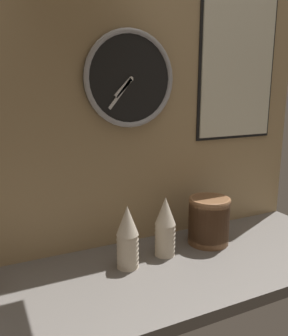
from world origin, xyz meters
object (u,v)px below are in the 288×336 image
object	(u,v)px
cup_stack_center_right	(165,226)
menu_board	(238,66)
cup_stack_center	(128,237)
bowl_stack_right	(209,220)
wall_clock	(130,79)

from	to	relation	value
cup_stack_center_right	menu_board	bearing A→B (deg)	20.59
cup_stack_center	bowl_stack_right	bearing A→B (deg)	6.21
cup_stack_center_right	bowl_stack_right	world-z (taller)	cup_stack_center_right
cup_stack_center	menu_board	distance (m)	0.86
wall_clock	bowl_stack_right	bearing A→B (deg)	-26.54
bowl_stack_right	menu_board	bearing A→B (deg)	33.06
cup_stack_center	bowl_stack_right	size ratio (longest dim) A/B	1.19
cup_stack_center	wall_clock	size ratio (longest dim) A/B	0.64
cup_stack_center	menu_board	xyz separation A→B (m)	(0.60, 0.19, 0.59)
cup_stack_center_right	wall_clock	world-z (taller)	wall_clock
cup_stack_center_right	menu_board	distance (m)	0.75
cup_stack_center	bowl_stack_right	world-z (taller)	cup_stack_center
menu_board	wall_clock	bearing A→B (deg)	-178.99
bowl_stack_right	menu_board	world-z (taller)	menu_board
bowl_stack_right	wall_clock	bearing A→B (deg)	153.46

